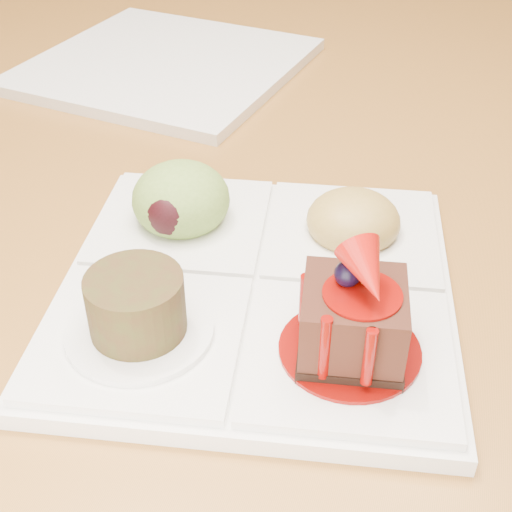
# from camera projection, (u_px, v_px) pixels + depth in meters

# --- Properties ---
(ground) EXTENTS (6.00, 6.00, 0.00)m
(ground) POSITION_uv_depth(u_px,v_px,m) (288.00, 372.00, 1.45)
(ground) COLOR brown
(dining_table) EXTENTS (1.00, 1.80, 0.75)m
(dining_table) POSITION_uv_depth(u_px,v_px,m) (300.00, 44.00, 1.04)
(dining_table) COLOR #975C27
(dining_table) RESTS_ON ground
(sampler_plate) EXTENTS (0.29, 0.29, 0.10)m
(sampler_plate) POSITION_uv_depth(u_px,v_px,m) (254.00, 270.00, 0.47)
(sampler_plate) COLOR white
(sampler_plate) RESTS_ON dining_table
(second_plate) EXTENTS (0.31, 0.31, 0.01)m
(second_plate) POSITION_uv_depth(u_px,v_px,m) (166.00, 65.00, 0.79)
(second_plate) COLOR white
(second_plate) RESTS_ON dining_table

